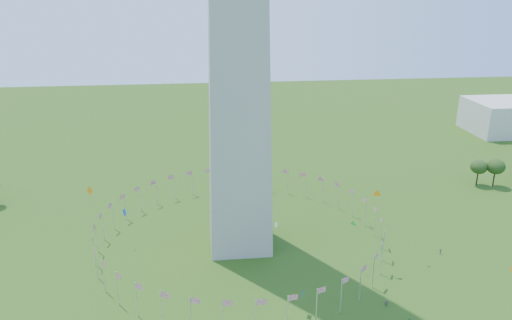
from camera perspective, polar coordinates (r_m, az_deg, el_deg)
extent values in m
cylinder|color=silver|center=(152.24, 13.44, -6.98)|extent=(0.24, 0.24, 9.00)
cylinder|color=silver|center=(157.91, 12.40, -5.90)|extent=(0.24, 0.24, 9.00)
cylinder|color=silver|center=(163.14, 11.05, -4.94)|extent=(0.24, 0.24, 9.00)
cylinder|color=silver|center=(167.83, 9.46, -4.12)|extent=(0.24, 0.24, 9.00)
cylinder|color=silver|center=(171.88, 7.66, -3.44)|extent=(0.24, 0.24, 9.00)
cylinder|color=silver|center=(175.22, 5.71, -2.90)|extent=(0.24, 0.24, 9.00)
cylinder|color=silver|center=(177.78, 3.64, -2.50)|extent=(0.24, 0.24, 9.00)
cylinder|color=silver|center=(179.53, 1.49, -2.24)|extent=(0.24, 0.24, 9.00)
cylinder|color=silver|center=(180.43, -0.71, -2.12)|extent=(0.24, 0.24, 9.00)
cylinder|color=silver|center=(180.48, -2.92, -2.14)|extent=(0.24, 0.24, 9.00)
cylinder|color=silver|center=(179.66, -5.12, -2.30)|extent=(0.24, 0.24, 9.00)
cylinder|color=silver|center=(178.00, -7.27, -2.60)|extent=(0.24, 0.24, 9.00)
cylinder|color=silver|center=(175.51, -9.34, -3.04)|extent=(0.24, 0.24, 9.00)
cylinder|color=silver|center=(172.25, -11.29, -3.61)|extent=(0.24, 0.24, 9.00)
cylinder|color=silver|center=(168.27, -13.09, -4.32)|extent=(0.24, 0.24, 9.00)
cylinder|color=silver|center=(163.64, -14.69, -5.16)|extent=(0.24, 0.24, 9.00)
cylinder|color=silver|center=(158.46, -16.04, -6.13)|extent=(0.24, 0.24, 9.00)
cylinder|color=silver|center=(152.83, -17.09, -7.23)|extent=(0.24, 0.24, 9.00)
cylinder|color=silver|center=(146.88, -17.78, -8.44)|extent=(0.24, 0.24, 9.00)
cylinder|color=silver|center=(140.76, -18.04, -9.75)|extent=(0.24, 0.24, 9.00)
cylinder|color=silver|center=(134.66, -17.80, -11.14)|extent=(0.24, 0.24, 9.00)
cylinder|color=silver|center=(128.77, -17.00, -12.56)|extent=(0.24, 0.24, 9.00)
cylinder|color=silver|center=(123.31, -15.57, -13.95)|extent=(0.24, 0.24, 9.00)
cylinder|color=silver|center=(118.52, -13.48, -15.25)|extent=(0.24, 0.24, 9.00)
cylinder|color=silver|center=(114.64, -10.75, -16.36)|extent=(0.24, 0.24, 9.00)
cylinder|color=silver|center=(111.89, -7.48, -17.17)|extent=(0.24, 0.24, 9.00)
cylinder|color=silver|center=(110.42, -3.82, -17.59)|extent=(0.24, 0.24, 9.00)
cylinder|color=silver|center=(110.35, -0.02, -17.57)|extent=(0.24, 0.24, 9.00)
cylinder|color=silver|center=(111.68, 3.65, -17.10)|extent=(0.24, 0.24, 9.00)
cylinder|color=silver|center=(114.31, 6.95, -16.25)|extent=(0.24, 0.24, 9.00)
cylinder|color=silver|center=(118.09, 9.70, -15.10)|extent=(0.24, 0.24, 9.00)
cylinder|color=silver|center=(122.80, 11.82, -13.76)|extent=(0.24, 0.24, 9.00)
cylinder|color=silver|center=(128.20, 13.28, -12.34)|extent=(0.24, 0.24, 9.00)
cylinder|color=silver|center=(134.06, 14.11, -10.90)|extent=(0.24, 0.24, 9.00)
cylinder|color=silver|center=(140.15, 14.36, -9.50)|extent=(0.24, 0.24, 9.00)
cylinder|color=silver|center=(146.27, 14.12, -8.19)|extent=(0.24, 0.24, 9.00)
imported|color=gray|center=(124.64, 14.68, -15.53)|extent=(1.55, 0.96, 1.56)
imported|color=gray|center=(149.97, 20.35, -9.74)|extent=(0.63, 0.98, 1.65)
plane|color=orange|center=(130.24, 13.65, -3.77)|extent=(2.56, 1.03, 2.71)
plane|color=orange|center=(105.28, -18.47, -3.33)|extent=(0.50, 1.66, 1.69)
plane|color=green|center=(146.37, -11.07, 0.81)|extent=(0.45, 1.48, 1.54)
plane|color=white|center=(119.95, 2.32, -7.41)|extent=(1.22, 0.79, 1.41)
plane|color=red|center=(108.26, 5.05, -1.73)|extent=(1.95, 0.37, 1.94)
plane|color=yellow|center=(136.08, 14.68, 6.23)|extent=(0.83, 0.91, 1.23)
plane|color=orange|center=(98.41, 27.12, -11.09)|extent=(0.77, 1.31, 1.37)
plane|color=green|center=(131.29, 11.04, -7.15)|extent=(1.43, 1.28, 1.67)
plane|color=blue|center=(116.66, 5.39, -14.99)|extent=(1.62, 1.75, 2.19)
plane|color=blue|center=(145.93, -14.79, -5.80)|extent=(0.45, 2.08, 2.03)
ellipsoid|color=#2F4F1A|center=(202.36, 24.04, -1.36)|extent=(6.14, 6.14, 9.60)
ellipsoid|color=#2F4F1A|center=(203.65, 25.62, -1.36)|extent=(6.61, 6.61, 10.33)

